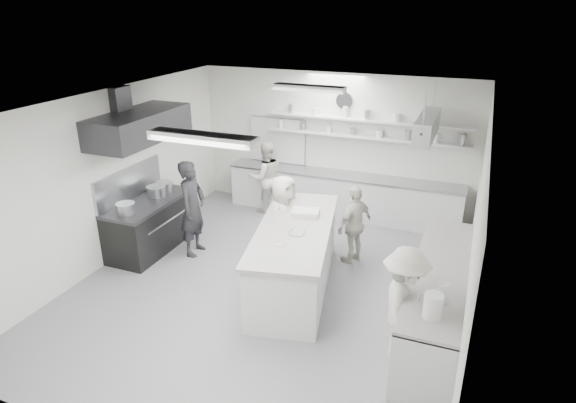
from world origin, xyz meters
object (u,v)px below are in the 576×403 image
at_px(stove, 151,226).
at_px(right_counter, 438,300).
at_px(cook_stove, 193,208).
at_px(back_counter, 342,195).
at_px(cook_back, 266,177).
at_px(prep_island, 295,258).

xyz_separation_m(stove, right_counter, (5.25, -0.60, 0.02)).
xyz_separation_m(stove, cook_stove, (0.86, 0.15, 0.44)).
relative_size(back_counter, right_counter, 1.52).
bearing_deg(cook_back, right_counter, 100.73).
bearing_deg(cook_stove, stove, 95.42).
relative_size(stove, right_counter, 0.55).
xyz_separation_m(prep_island, cook_back, (-1.71, 2.72, 0.27)).
bearing_deg(cook_back, cook_stove, 37.60).
xyz_separation_m(stove, cook_back, (1.28, 2.43, 0.34)).
height_order(right_counter, cook_back, cook_back).
relative_size(back_counter, cook_stove, 2.82).
bearing_deg(prep_island, cook_stove, 156.93).
height_order(back_counter, cook_back, cook_back).
bearing_deg(stove, back_counter, 43.99).
height_order(stove, prep_island, prep_island).
bearing_deg(stove, cook_back, 62.24).
xyz_separation_m(stove, prep_island, (2.99, -0.29, 0.06)).
relative_size(stove, cook_back, 1.14).
xyz_separation_m(right_counter, cook_back, (-3.97, 3.03, 0.32)).
height_order(right_counter, cook_stove, cook_stove).
bearing_deg(cook_back, stove, 20.34).
height_order(stove, back_counter, back_counter).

